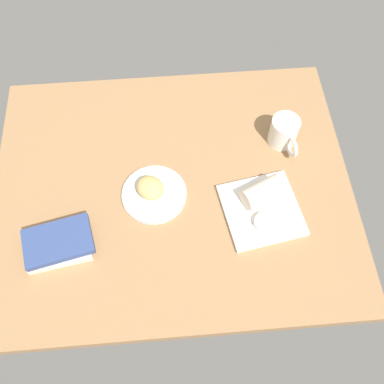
{
  "coord_description": "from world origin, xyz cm",
  "views": [
    {
      "loc": [
        -0.67,
        63.8,
        118.2
      ],
      "look_at": [
        -5.59,
        4.45,
        7.0
      ],
      "focal_mm": 39.59,
      "sensor_mm": 36.0,
      "label": 1
    }
  ],
  "objects_px": {
    "breakfast_wrap": "(262,192)",
    "book_stack": "(58,244)",
    "scone_pastry": "(150,188)",
    "sauce_cup": "(264,223)",
    "round_plate": "(154,194)",
    "square_plate": "(261,210)",
    "coffee_mug": "(284,132)"
  },
  "relations": [
    {
      "from": "breakfast_wrap",
      "to": "square_plate",
      "type": "bearing_deg",
      "value": 151.02
    },
    {
      "from": "sauce_cup",
      "to": "round_plate",
      "type": "bearing_deg",
      "value": -22.52
    },
    {
      "from": "scone_pastry",
      "to": "breakfast_wrap",
      "type": "bearing_deg",
      "value": 171.92
    },
    {
      "from": "round_plate",
      "to": "scone_pastry",
      "type": "xyz_separation_m",
      "value": [
        0.01,
        -0.01,
        0.03
      ]
    },
    {
      "from": "scone_pastry",
      "to": "coffee_mug",
      "type": "bearing_deg",
      "value": -159.63
    },
    {
      "from": "scone_pastry",
      "to": "sauce_cup",
      "type": "bearing_deg",
      "value": 157.21
    },
    {
      "from": "round_plate",
      "to": "breakfast_wrap",
      "type": "height_order",
      "value": "breakfast_wrap"
    },
    {
      "from": "scone_pastry",
      "to": "coffee_mug",
      "type": "relative_size",
      "value": 0.62
    },
    {
      "from": "scone_pastry",
      "to": "coffee_mug",
      "type": "distance_m",
      "value": 0.46
    },
    {
      "from": "round_plate",
      "to": "square_plate",
      "type": "distance_m",
      "value": 0.33
    },
    {
      "from": "breakfast_wrap",
      "to": "book_stack",
      "type": "xyz_separation_m",
      "value": [
        0.59,
        0.1,
        -0.02
      ]
    },
    {
      "from": "sauce_cup",
      "to": "breakfast_wrap",
      "type": "relative_size",
      "value": 0.48
    },
    {
      "from": "breakfast_wrap",
      "to": "book_stack",
      "type": "distance_m",
      "value": 0.6
    },
    {
      "from": "square_plate",
      "to": "breakfast_wrap",
      "type": "distance_m",
      "value": 0.06
    },
    {
      "from": "book_stack",
      "to": "coffee_mug",
      "type": "relative_size",
      "value": 1.5
    },
    {
      "from": "scone_pastry",
      "to": "coffee_mug",
      "type": "xyz_separation_m",
      "value": [
        -0.43,
        -0.16,
        0.01
      ]
    },
    {
      "from": "square_plate",
      "to": "coffee_mug",
      "type": "distance_m",
      "value": 0.27
    },
    {
      "from": "round_plate",
      "to": "book_stack",
      "type": "relative_size",
      "value": 0.93
    },
    {
      "from": "coffee_mug",
      "to": "breakfast_wrap",
      "type": "bearing_deg",
      "value": 63.41
    },
    {
      "from": "round_plate",
      "to": "sauce_cup",
      "type": "distance_m",
      "value": 0.34
    },
    {
      "from": "book_stack",
      "to": "square_plate",
      "type": "bearing_deg",
      "value": -173.86
    },
    {
      "from": "round_plate",
      "to": "scone_pastry",
      "type": "height_order",
      "value": "scone_pastry"
    },
    {
      "from": "round_plate",
      "to": "square_plate",
      "type": "relative_size",
      "value": 0.9
    },
    {
      "from": "sauce_cup",
      "to": "scone_pastry",
      "type": "bearing_deg",
      "value": -22.79
    },
    {
      "from": "sauce_cup",
      "to": "coffee_mug",
      "type": "height_order",
      "value": "coffee_mug"
    },
    {
      "from": "book_stack",
      "to": "coffee_mug",
      "type": "xyz_separation_m",
      "value": [
        -0.7,
        -0.31,
        0.03
      ]
    },
    {
      "from": "round_plate",
      "to": "coffee_mug",
      "type": "relative_size",
      "value": 1.4
    },
    {
      "from": "scone_pastry",
      "to": "square_plate",
      "type": "relative_size",
      "value": 0.4
    },
    {
      "from": "round_plate",
      "to": "breakfast_wrap",
      "type": "xyz_separation_m",
      "value": [
        -0.32,
        0.04,
        0.04
      ]
    },
    {
      "from": "round_plate",
      "to": "book_stack",
      "type": "distance_m",
      "value": 0.31
    },
    {
      "from": "round_plate",
      "to": "scone_pastry",
      "type": "distance_m",
      "value": 0.03
    },
    {
      "from": "scone_pastry",
      "to": "breakfast_wrap",
      "type": "distance_m",
      "value": 0.33
    }
  ]
}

